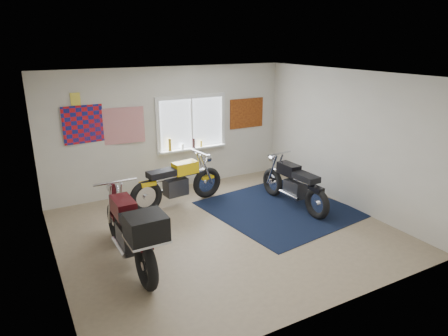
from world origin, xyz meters
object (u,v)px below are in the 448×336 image
navy_rug (279,209)px  yellow_triumph (177,184)px  maroon_tourer (132,232)px  black_chrome_bike (294,186)px

navy_rug → yellow_triumph: size_ratio=1.25×
yellow_triumph → maroon_tourer: maroon_tourer is taller
black_chrome_bike → navy_rug: bearing=85.9°
black_chrome_bike → yellow_triumph: bearing=57.4°
navy_rug → black_chrome_bike: (0.33, -0.01, 0.44)m
navy_rug → yellow_triumph: bearing=145.3°
yellow_triumph → maroon_tourer: 2.40m
navy_rug → maroon_tourer: (-3.17, -0.71, 0.59)m
yellow_triumph → black_chrome_bike: (2.02, -1.18, -0.02)m
navy_rug → maroon_tourer: size_ratio=1.16×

